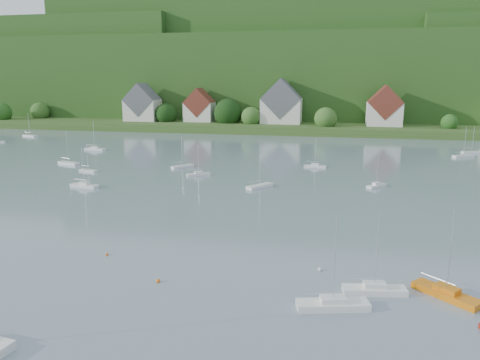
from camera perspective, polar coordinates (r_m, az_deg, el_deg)
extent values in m
cube|color=#30511E|center=(202.21, 4.12, 6.98)|extent=(600.00, 60.00, 3.00)
cube|color=#1D4516|center=(275.77, 6.37, 12.26)|extent=(620.00, 160.00, 40.00)
cube|color=#1D4516|center=(314.22, -22.99, 12.12)|extent=(200.00, 120.00, 52.00)
cube|color=#1D4516|center=(270.06, 8.48, 13.90)|extent=(240.00, 130.00, 60.00)
sphere|color=#2F5C22|center=(234.50, -23.62, 7.80)|extent=(8.61, 8.61, 8.61)
sphere|color=#1C5218|center=(232.82, -27.55, 7.44)|extent=(9.03, 9.03, 9.03)
sphere|color=#2F5C22|center=(187.06, 1.38, 7.85)|extent=(8.19, 8.19, 8.19)
sphere|color=#2F5C22|center=(202.32, -11.30, 7.81)|extent=(6.49, 6.49, 6.49)
sphere|color=#2F5C22|center=(193.00, 17.86, 7.78)|extent=(12.16, 12.16, 12.16)
sphere|color=#2F5C22|center=(180.03, 10.59, 7.51)|extent=(8.73, 8.73, 8.73)
sphere|color=black|center=(199.03, -9.17, 8.08)|extent=(9.32, 9.32, 9.32)
sphere|color=#1C5218|center=(186.27, 24.60, 6.51)|extent=(6.24, 6.24, 6.24)
sphere|color=black|center=(191.49, -1.52, 8.32)|extent=(11.92, 11.92, 11.92)
sphere|color=#2F5C22|center=(273.00, -21.92, 18.17)|extent=(10.52, 10.52, 10.52)
sphere|color=#1C5218|center=(286.94, -11.66, 18.46)|extent=(10.29, 10.29, 10.29)
sphere|color=#2F5C22|center=(333.96, -27.20, 16.41)|extent=(7.15, 7.15, 7.15)
sphere|color=black|center=(270.06, -9.38, 18.82)|extent=(7.18, 7.18, 7.18)
sphere|color=#2F5C22|center=(253.71, -3.86, 21.23)|extent=(8.18, 8.18, 8.18)
sphere|color=#1C5218|center=(283.04, 6.92, 20.42)|extent=(12.73, 12.73, 12.73)
sphere|color=#1C5218|center=(279.17, 19.90, 19.99)|extent=(14.65, 14.65, 14.65)
sphere|color=#2F5C22|center=(286.23, -3.50, 20.20)|extent=(7.07, 7.07, 7.07)
sphere|color=black|center=(247.68, 4.97, 21.43)|extent=(8.21, 8.21, 8.21)
sphere|color=#2F5C22|center=(274.01, 1.33, 20.75)|extent=(12.24, 12.24, 12.24)
sphere|color=#2F5C22|center=(268.34, -16.55, 20.50)|extent=(13.65, 13.65, 13.65)
sphere|color=#1C5218|center=(261.74, 24.33, 17.34)|extent=(9.78, 9.78, 9.78)
sphere|color=#1C5218|center=(270.89, -2.63, 17.00)|extent=(12.01, 12.01, 12.01)
sphere|color=black|center=(274.26, 5.62, 17.03)|extent=(15.72, 15.72, 15.72)
sphere|color=#1C5218|center=(268.66, 8.74, 16.85)|extent=(10.54, 10.54, 10.54)
sphere|color=#1C5218|center=(371.35, -25.43, 14.52)|extent=(8.18, 8.18, 8.18)
sphere|color=black|center=(353.89, -24.01, 14.82)|extent=(8.74, 8.74, 8.74)
cube|color=silver|center=(204.20, -12.02, 8.49)|extent=(14.00, 10.00, 9.00)
cube|color=#57585F|center=(203.96, -12.08, 9.75)|extent=(14.00, 10.40, 14.00)
cube|color=silver|center=(197.42, -5.05, 8.44)|extent=(12.00, 9.00, 8.00)
cube|color=maroon|center=(197.18, -5.07, 9.60)|extent=(12.00, 9.36, 12.00)
cube|color=silver|center=(189.18, 5.17, 8.56)|extent=(16.00, 11.00, 10.00)
cube|color=#57585F|center=(188.90, 5.20, 10.08)|extent=(16.00, 11.44, 16.00)
cube|color=silver|center=(186.74, 17.48, 7.84)|extent=(13.00, 10.00, 9.00)
cube|color=maroon|center=(186.47, 17.57, 9.21)|extent=(13.00, 10.40, 13.00)
cube|color=white|center=(48.69, 16.37, -13.02)|extent=(6.40, 2.69, 0.62)
cube|color=white|center=(48.45, 16.42, -12.42)|extent=(2.34, 1.54, 0.50)
cylinder|color=silver|center=(47.07, 16.69, -8.41)|extent=(0.10, 0.10, 7.76)
cylinder|color=silver|center=(47.98, 15.36, -11.76)|extent=(3.38, 0.61, 0.08)
cube|color=white|center=(44.87, 11.47, -15.01)|extent=(6.96, 3.46, 0.67)
cube|color=white|center=(44.60, 11.51, -14.34)|extent=(2.60, 1.85, 0.50)
cylinder|color=silver|center=(42.98, 11.74, -9.65)|extent=(0.10, 0.10, 8.38)
cylinder|color=silver|center=(44.09, 10.24, -13.67)|extent=(3.59, 0.98, 0.08)
cube|color=orange|center=(50.23, 24.26, -12.82)|extent=(6.11, 5.82, 0.66)
cube|color=orange|center=(49.99, 24.32, -12.21)|extent=(2.57, 2.51, 0.50)
cylinder|color=silver|center=(48.58, 24.73, -8.04)|extent=(0.10, 0.10, 8.24)
cylinder|color=silver|center=(50.18, 23.40, -11.22)|extent=(2.73, 2.51, 0.08)
sphere|color=orange|center=(49.97, -10.16, -12.40)|extent=(0.47, 0.47, 0.47)
sphere|color=orange|center=(58.36, -16.22, -8.98)|extent=(0.38, 0.38, 0.38)
sphere|color=silver|center=(52.69, 9.89, -11.03)|extent=(0.47, 0.47, 0.47)
cube|color=white|center=(89.63, 2.46, -0.77)|extent=(4.86, 5.76, 0.59)
cylinder|color=silver|center=(88.80, 2.49, 1.74)|extent=(0.10, 0.10, 7.42)
cylinder|color=silver|center=(88.76, 2.06, -0.11)|extent=(2.00, 2.67, 0.08)
cube|color=white|center=(143.28, -17.60, 3.68)|extent=(6.63, 2.60, 0.65)
cube|color=white|center=(143.20, -17.61, 3.91)|extent=(2.40, 1.54, 0.50)
cylinder|color=silver|center=(142.72, -17.71, 5.41)|extent=(0.10, 0.10, 8.06)
cylinder|color=silver|center=(143.68, -17.94, 4.17)|extent=(3.53, 0.53, 0.08)
cube|color=white|center=(138.19, 26.04, 2.68)|extent=(6.24, 4.32, 0.61)
cylinder|color=silver|center=(137.64, 26.21, 4.37)|extent=(0.10, 0.10, 7.67)
cylinder|color=silver|center=(137.42, 25.80, 3.16)|extent=(3.04, 1.61, 0.08)
cube|color=white|center=(94.00, 16.60, -0.70)|extent=(4.11, 4.37, 0.47)
cube|color=white|center=(93.90, 16.62, -0.42)|extent=(1.78, 1.84, 0.50)
cylinder|color=silver|center=(93.36, 16.72, 1.19)|extent=(0.10, 0.10, 5.86)
cylinder|color=silver|center=(93.21, 16.38, -0.08)|extent=(1.78, 1.98, 0.08)
cube|color=white|center=(110.56, -18.36, 1.11)|extent=(4.83, 2.44, 0.46)
cylinder|color=silver|center=(110.02, -18.47, 2.71)|extent=(0.10, 0.10, 5.81)
cylinder|color=silver|center=(110.84, -18.66, 1.71)|extent=(2.49, 0.73, 0.08)
cube|color=white|center=(110.60, -7.16, 1.68)|extent=(4.79, 5.28, 0.56)
cylinder|color=silver|center=(109.96, -7.22, 3.61)|extent=(0.10, 0.10, 6.98)
cylinder|color=silver|center=(109.96, -7.55, 2.23)|extent=(2.03, 2.40, 0.08)
cube|color=white|center=(101.04, -5.18, 0.69)|extent=(5.13, 3.88, 0.51)
cube|color=white|center=(100.94, -5.19, 0.97)|extent=(2.05, 1.79, 0.50)
cylinder|color=silver|center=(100.39, -5.22, 2.62)|extent=(0.10, 0.10, 6.41)
cylinder|color=silver|center=(100.63, -5.62, 1.30)|extent=(2.45, 1.53, 0.08)
cube|color=white|center=(121.65, -20.53, 1.98)|extent=(6.35, 3.48, 0.61)
cylinder|color=silver|center=(121.02, -20.68, 3.90)|extent=(0.10, 0.10, 7.64)
cylinder|color=silver|center=(122.15, -20.85, 2.57)|extent=(3.23, 1.09, 0.08)
cube|color=white|center=(94.93, -18.79, -0.69)|extent=(6.05, 2.64, 0.59)
cube|color=white|center=(94.82, -18.81, -0.37)|extent=(2.22, 1.49, 0.50)
cylinder|color=silver|center=(94.15, -18.95, 1.65)|extent=(0.10, 0.10, 7.32)
cylinder|color=silver|center=(95.25, -19.24, 0.06)|extent=(3.18, 0.64, 0.08)
cube|color=white|center=(146.96, 26.87, 3.11)|extent=(5.91, 3.09, 0.57)
cylinder|color=silver|center=(146.47, 27.02, 4.59)|extent=(0.10, 0.10, 7.12)
cylinder|color=silver|center=(146.37, 26.63, 3.57)|extent=(3.04, 0.93, 0.08)
cube|color=white|center=(111.47, 9.31, 1.69)|extent=(5.22, 1.60, 0.52)
cube|color=white|center=(111.38, 9.32, 1.95)|extent=(1.84, 1.07, 0.50)
cylinder|color=silver|center=(110.88, 9.37, 3.47)|extent=(0.10, 0.10, 6.48)
cylinder|color=silver|center=(111.32, 8.93, 2.29)|extent=(2.85, 0.16, 0.08)
cube|color=white|center=(185.74, -24.66, 5.02)|extent=(6.56, 3.48, 0.63)
cylinder|color=silver|center=(185.31, -24.78, 6.33)|extent=(0.10, 0.10, 7.90)
cylinder|color=silver|center=(186.36, -24.87, 5.40)|extent=(3.36, 1.06, 0.08)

